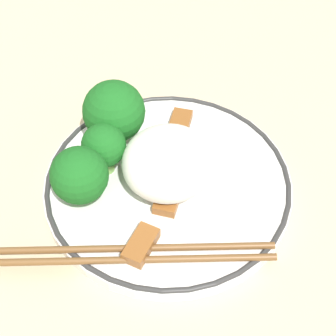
% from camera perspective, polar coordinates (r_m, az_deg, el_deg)
% --- Properties ---
extents(ground_plane, '(3.00, 3.00, 0.00)m').
position_cam_1_polar(ground_plane, '(0.53, -0.00, -2.23)').
color(ground_plane, '#C6B28E').
extents(plate, '(0.23, 0.23, 0.01)m').
position_cam_1_polar(plate, '(0.52, -0.00, -1.71)').
color(plate, white).
rests_on(plate, ground_plane).
extents(rice_mound, '(0.08, 0.08, 0.05)m').
position_cam_1_polar(rice_mound, '(0.50, 0.19, 0.55)').
color(rice_mound, white).
rests_on(rice_mound, plate).
extents(broccoli_back_left, '(0.06, 0.06, 0.07)m').
position_cam_1_polar(broccoli_back_left, '(0.53, -5.51, 5.71)').
color(broccoli_back_left, '#7FB756').
rests_on(broccoli_back_left, plate).
extents(broccoli_back_center, '(0.04, 0.04, 0.05)m').
position_cam_1_polar(broccoli_back_center, '(0.50, -6.54, 2.20)').
color(broccoli_back_center, '#7FB756').
rests_on(broccoli_back_center, plate).
extents(broccoli_back_right, '(0.05, 0.05, 0.06)m').
position_cam_1_polar(broccoli_back_right, '(0.49, -9.00, -0.76)').
color(broccoli_back_right, '#7FB756').
rests_on(broccoli_back_right, plate).
extents(meat_near_front, '(0.03, 0.03, 0.01)m').
position_cam_1_polar(meat_near_front, '(0.50, -0.13, -3.50)').
color(meat_near_front, brown).
rests_on(meat_near_front, plate).
extents(meat_near_left, '(0.03, 0.03, 0.01)m').
position_cam_1_polar(meat_near_left, '(0.53, 2.47, 1.59)').
color(meat_near_left, brown).
rests_on(meat_near_left, plate).
extents(meat_near_right, '(0.04, 0.04, 0.01)m').
position_cam_1_polar(meat_near_right, '(0.47, -2.77, -7.83)').
color(meat_near_right, brown).
rests_on(meat_near_right, plate).
extents(meat_near_back, '(0.04, 0.04, 0.01)m').
position_cam_1_polar(meat_near_back, '(0.56, 1.23, 4.55)').
color(meat_near_back, brown).
rests_on(meat_near_back, plate).
extents(chopsticks, '(0.13, 0.21, 0.01)m').
position_cam_1_polar(chopsticks, '(0.47, -3.62, -8.71)').
color(chopsticks, brown).
rests_on(chopsticks, plate).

